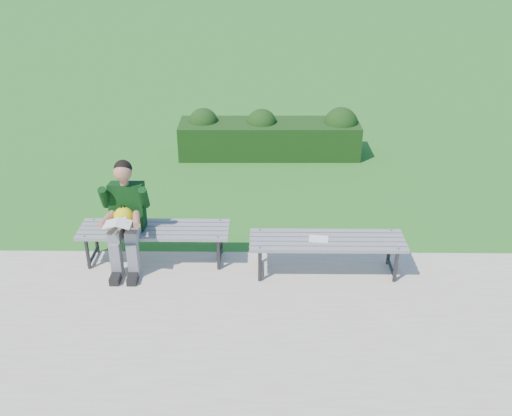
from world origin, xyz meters
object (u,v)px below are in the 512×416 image
at_px(hedge, 272,135).
at_px(bench_left, 154,232).
at_px(seated_boy, 125,214).
at_px(paper_sheet, 319,239).
at_px(bench_right, 327,243).

relative_size(hedge, bench_left, 1.75).
bearing_deg(hedge, seated_boy, -115.62).
bearing_deg(paper_sheet, seated_boy, 176.34).
height_order(bench_left, seated_boy, seated_boy).
bearing_deg(seated_boy, paper_sheet, -3.66).
bearing_deg(hedge, paper_sheet, -82.70).
relative_size(hedge, seated_boy, 2.40).
relative_size(bench_left, seated_boy, 1.37).
xyz_separation_m(bench_right, seated_boy, (-2.35, 0.14, 0.30)).
height_order(hedge, bench_right, hedge).
bearing_deg(bench_right, bench_left, 173.39).
distance_m(seated_boy, paper_sheet, 2.27).
distance_m(bench_left, bench_right, 2.07).
distance_m(bench_right, paper_sheet, 0.12).
relative_size(hedge, bench_right, 1.75).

